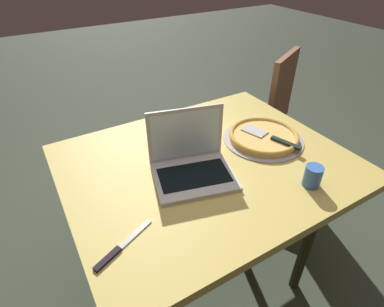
# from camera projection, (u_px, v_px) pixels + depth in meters

# --- Properties ---
(ground_plane) EXTENTS (12.00, 12.00, 0.00)m
(ground_plane) POSITION_uv_depth(u_px,v_px,m) (203.00, 264.00, 1.76)
(ground_plane) COLOR #363F30
(dining_table) EXTENTS (1.20, 0.98, 0.74)m
(dining_table) POSITION_uv_depth(u_px,v_px,m) (207.00, 173.00, 1.37)
(dining_table) COLOR tan
(dining_table) RESTS_ON ground_plane
(laptop) EXTENTS (0.37, 0.33, 0.25)m
(laptop) POSITION_uv_depth(u_px,v_px,m) (191.00, 162.00, 1.23)
(laptop) COLOR #B7B5B4
(laptop) RESTS_ON dining_table
(pizza_plate) EXTENTS (0.22, 0.22, 0.04)m
(pizza_plate) POSITION_uv_depth(u_px,v_px,m) (179.00, 126.00, 1.55)
(pizza_plate) COLOR white
(pizza_plate) RESTS_ON dining_table
(pizza_tray) EXTENTS (0.38, 0.38, 0.04)m
(pizza_tray) POSITION_uv_depth(u_px,v_px,m) (264.00, 137.00, 1.45)
(pizza_tray) COLOR #A09798
(pizza_tray) RESTS_ON dining_table
(table_knife) EXTENTS (0.22, 0.11, 0.01)m
(table_knife) POSITION_uv_depth(u_px,v_px,m) (119.00, 249.00, 0.95)
(table_knife) COLOR #B1B7B5
(table_knife) RESTS_ON dining_table
(drink_cup) EXTENTS (0.07, 0.07, 0.09)m
(drink_cup) POSITION_uv_depth(u_px,v_px,m) (313.00, 176.00, 1.18)
(drink_cup) COLOR #3866BA
(drink_cup) RESTS_ON dining_table
(chair_near) EXTENTS (0.55, 0.55, 0.94)m
(chair_near) POSITION_uv_depth(u_px,v_px,m) (263.00, 108.00, 2.19)
(chair_near) COLOR brown
(chair_near) RESTS_ON ground_plane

